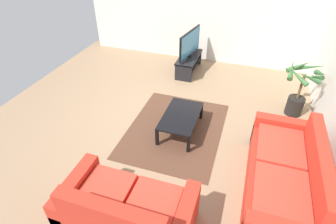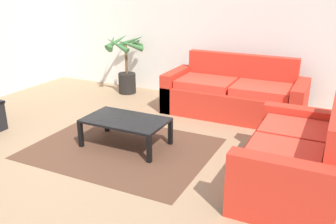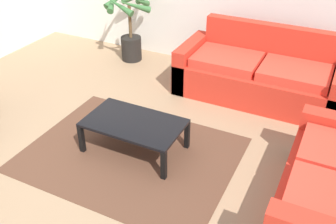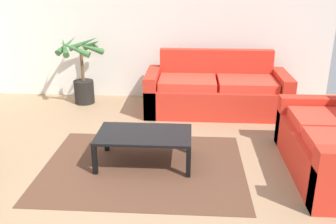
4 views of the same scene
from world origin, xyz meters
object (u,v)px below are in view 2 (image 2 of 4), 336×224
object	(u,v)px
couch_main	(234,96)
coffee_table	(125,122)
couch_loveseat	(295,160)
potted_palm	(126,65)

from	to	relation	value
couch_main	coffee_table	bearing A→B (deg)	-116.95
couch_loveseat	potted_palm	size ratio (longest dim) A/B	1.49
coffee_table	potted_palm	bearing A→B (deg)	121.72
coffee_table	potted_palm	world-z (taller)	potted_palm
couch_loveseat	couch_main	bearing A→B (deg)	122.47
couch_main	potted_palm	bearing A→B (deg)	172.87
couch_main	coffee_table	world-z (taller)	couch_main
couch_loveseat	coffee_table	size ratio (longest dim) A/B	1.56
couch_loveseat	potted_palm	bearing A→B (deg)	147.47
couch_loveseat	coffee_table	distance (m)	2.06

